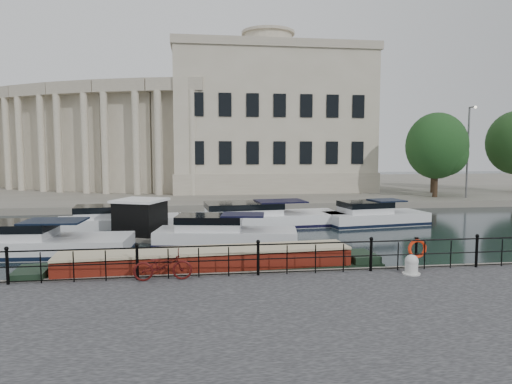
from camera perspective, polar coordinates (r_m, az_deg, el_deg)
The scene contains 12 objects.
ground_plane at distance 18.05m, azimuth -0.74°, elevation -10.13°, with size 160.00×160.00×0.00m, color black.
far_bank at distance 56.50m, azimuth -5.52°, elevation 0.62°, with size 120.00×42.00×0.55m, color #6B665B.
railing at distance 15.59m, azimuth 0.27°, elevation -8.04°, with size 24.14×0.14×1.22m.
civic_building at distance 52.04m, azimuth -6.51°, elevation 7.68°, with size 53.55×31.84×16.85m.
lamp_posts at distance 47.24m, azimuth 28.93°, elevation 4.60°, with size 8.24×1.55×8.07m.
bicycle at distance 15.33m, azimuth -11.56°, elevation -8.97°, with size 0.66×1.89×0.99m, color #420D0B.
mooring_bollard at distance 16.66m, azimuth 18.87°, elevation -8.63°, with size 0.60×0.60×0.68m.
life_ring_post at distance 17.38m, azimuth 19.49°, elevation -6.76°, with size 0.69×0.19×1.13m.
narrowboat at distance 17.04m, azimuth -6.04°, elevation -9.81°, with size 13.28×2.68×1.49m.
harbour_hut at distance 25.90m, azimuth -14.25°, elevation -3.43°, with size 4.16×3.87×2.21m.
cabin_cruisers at distance 26.19m, azimuth -6.16°, elevation -4.50°, with size 27.06×10.39×1.99m.
trees at distance 49.06m, azimuth 25.14°, elevation 5.17°, with size 16.26×9.57×8.26m.
Camera 1 is at (-2.10, -17.28, 4.78)m, focal length 32.00 mm.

